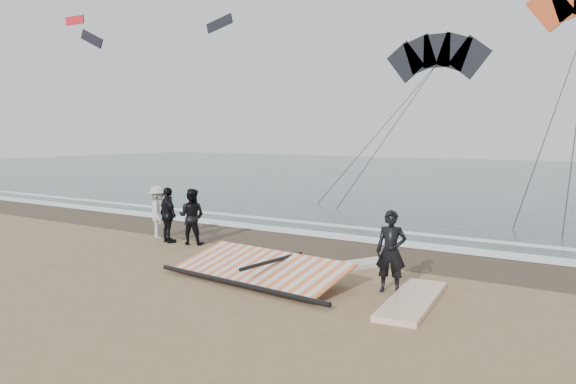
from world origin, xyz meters
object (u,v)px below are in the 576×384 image
object	(u,v)px
sail_rig	(262,270)
man_main	(391,251)
board_white	(413,300)
board_cream	(356,265)

from	to	relation	value
sail_rig	man_main	bearing A→B (deg)	11.97
board_white	sail_rig	world-z (taller)	sail_rig
man_main	board_cream	distance (m)	2.24
man_main	sail_rig	distance (m)	2.78
man_main	sail_rig	xyz separation A→B (m)	(-2.65, -0.56, -0.60)
board_cream	sail_rig	world-z (taller)	sail_rig
board_white	sail_rig	distance (m)	3.28
man_main	board_white	world-z (taller)	man_main
board_cream	man_main	bearing A→B (deg)	-17.63
man_main	board_white	bearing A→B (deg)	-50.20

